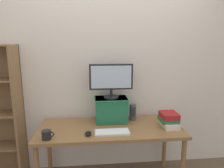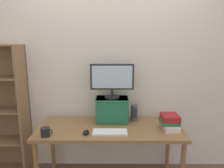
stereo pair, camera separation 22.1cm
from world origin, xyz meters
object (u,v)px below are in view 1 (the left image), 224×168
riser_box (111,109)px  computer_monitor (111,79)px  desk (110,133)px  computer_mouse (88,133)px  book_stack (169,120)px  desk_speaker (133,112)px  keyboard (112,132)px  coffee_mug (47,135)px

riser_box → computer_monitor: (-0.00, -0.00, 0.37)m
riser_box → computer_monitor: size_ratio=0.79×
desk → computer_mouse: size_ratio=15.32×
book_stack → desk_speaker: size_ratio=1.27×
riser_box → desk_speaker: (0.27, 0.03, -0.05)m
desk → keyboard: (0.01, -0.16, 0.08)m
computer_monitor → book_stack: size_ratio=1.98×
riser_box → book_stack: riser_box is taller
keyboard → riser_box: bearing=86.5°
coffee_mug → book_stack: bearing=8.3°
riser_box → computer_mouse: size_ratio=3.81×
desk → desk_speaker: bearing=33.9°
desk → riser_box: (0.03, 0.17, 0.22)m
computer_monitor → desk_speaker: bearing=6.0°
book_stack → computer_mouse: bearing=-171.5°
book_stack → riser_box: bearing=161.6°
coffee_mug → desk_speaker: size_ratio=0.60×
desk → riser_box: size_ratio=4.02×
desk → coffee_mug: (-0.64, -0.23, 0.12)m
riser_box → computer_monitor: 0.37m
computer_mouse → book_stack: 0.91m
riser_box → computer_mouse: 0.46m
computer_monitor → riser_box: bearing=90.0°
riser_box → book_stack: size_ratio=1.56×
computer_mouse → book_stack: size_ratio=0.41×
desk → book_stack: (0.66, -0.04, 0.15)m
coffee_mug → computer_mouse: bearing=7.6°
coffee_mug → desk_speaker: bearing=24.5°
computer_mouse → book_stack: book_stack is taller
book_stack → keyboard: bearing=-169.6°
book_stack → desk: bearing=176.6°
riser_box → computer_monitor: bearing=-90.0°
computer_monitor → computer_mouse: 0.67m
book_stack → desk_speaker: (-0.37, 0.24, 0.02)m
book_stack → coffee_mug: book_stack is taller
computer_mouse → coffee_mug: bearing=-172.4°
computer_mouse → riser_box: bearing=52.2°
desk → coffee_mug: 0.69m
keyboard → desk_speaker: 0.47m
computer_monitor → desk_speaker: 0.50m
desk_speaker → computer_mouse: bearing=-145.2°
riser_box → book_stack: bearing=-18.4°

